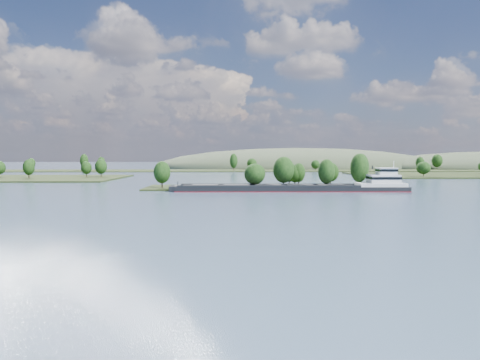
{
  "coord_description": "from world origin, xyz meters",
  "views": [
    {
      "loc": [
        -14.99,
        -12.63,
        13.43
      ],
      "look_at": [
        -12.36,
        130.0,
        6.0
      ],
      "focal_mm": 35.0,
      "sensor_mm": 36.0,
      "label": 1
    }
  ],
  "objects": [
    {
      "name": "ground",
      "position": [
        0.0,
        120.0,
        0.0
      ],
      "size": [
        1800.0,
        1800.0,
        0.0
      ],
      "primitive_type": "plane",
      "color": "#3E536C",
      "rests_on": "ground"
    },
    {
      "name": "tree_island",
      "position": [
        7.16,
        178.9,
        4.1
      ],
      "size": [
        100.0,
        30.02,
        15.0
      ],
      "color": "black",
      "rests_on": "ground"
    },
    {
      "name": "back_shoreline",
      "position": [
        8.04,
        399.69,
        0.71
      ],
      "size": [
        900.0,
        60.0,
        15.92
      ],
      "color": "black",
      "rests_on": "ground"
    },
    {
      "name": "hill_west",
      "position": [
        60.0,
        500.0,
        0.0
      ],
      "size": [
        320.0,
        160.0,
        44.0
      ],
      "primitive_type": "ellipsoid",
      "color": "#3A4630",
      "rests_on": "ground"
    },
    {
      "name": "cargo_barge",
      "position": [
        13.32,
        164.3,
        1.53
      ],
      "size": [
        90.07,
        12.72,
        12.15
      ],
      "color": "black",
      "rests_on": "ground"
    }
  ]
}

